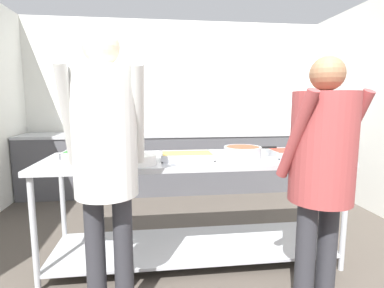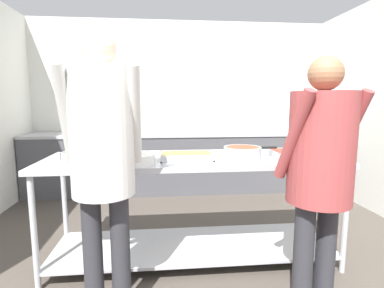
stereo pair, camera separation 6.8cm
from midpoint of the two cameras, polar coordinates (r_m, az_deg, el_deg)
wall_rear at (r=4.94m, az=-3.25°, el=7.40°), size 4.78×0.06×2.65m
back_counter at (r=4.67m, az=-2.84°, el=-3.38°), size 4.62×0.65×0.91m
serving_counter at (r=2.62m, az=-0.47°, el=-8.92°), size 2.48×0.78×0.92m
serving_tray_greens at (r=2.74m, az=-18.78°, el=-1.69°), size 0.49×0.33×0.05m
plate_stack at (r=2.30m, az=-10.77°, el=-2.95°), size 0.26×0.26×0.07m
serving_tray_vegetables at (r=2.46m, az=-1.76°, el=-2.37°), size 0.42×0.27×0.05m
sauce_pan at (r=2.56m, az=8.88°, el=-1.46°), size 0.45×0.31×0.09m
serving_tray_roast at (r=2.74m, az=18.30°, el=-1.68°), size 0.42×0.30×0.05m
guest_serving_left at (r=1.86m, az=-17.19°, el=-0.74°), size 0.49×0.38×1.80m
guest_serving_right at (r=2.05m, az=22.65°, el=-3.01°), size 0.55×0.42×1.66m
water_bottle at (r=4.65m, az=-21.01°, el=3.05°), size 0.08×0.08×0.24m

